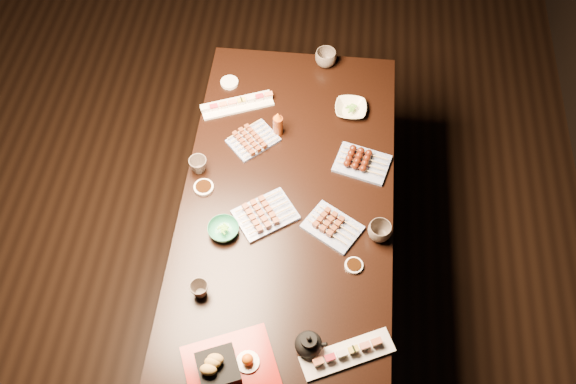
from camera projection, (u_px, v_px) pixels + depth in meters
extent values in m
plane|color=black|center=(215.00, 261.00, 3.41)|extent=(5.00, 5.00, 0.00)
cube|color=black|center=(287.00, 247.00, 3.04)|extent=(0.98, 1.84, 0.75)
imported|color=#2B845E|center=(223.00, 230.00, 2.63)|extent=(0.15, 0.15, 0.04)
imported|color=#F6EFC9|center=(351.00, 109.00, 2.99)|extent=(0.15, 0.15, 0.04)
imported|color=brown|center=(200.00, 290.00, 2.47)|extent=(0.09, 0.09, 0.07)
imported|color=brown|center=(380.00, 231.00, 2.61)|extent=(0.12, 0.12, 0.08)
imported|color=brown|center=(198.00, 165.00, 2.79)|extent=(0.09, 0.09, 0.07)
imported|color=brown|center=(326.00, 58.00, 3.14)|extent=(0.11, 0.11, 0.08)
cylinder|color=maroon|center=(278.00, 123.00, 2.88)|extent=(0.05, 0.05, 0.14)
cylinder|color=white|center=(204.00, 187.00, 2.76)|extent=(0.11, 0.11, 0.02)
cylinder|color=white|center=(366.00, 167.00, 2.82)|extent=(0.09, 0.09, 0.01)
cylinder|color=white|center=(354.00, 265.00, 2.56)|extent=(0.08, 0.08, 0.01)
cylinder|color=white|center=(229.00, 82.00, 3.10)|extent=(0.09, 0.09, 0.02)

